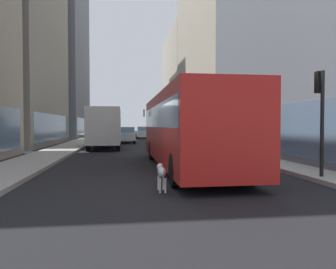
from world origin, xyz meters
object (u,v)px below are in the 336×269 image
Objects in this scene: car_grey_wagon at (112,134)px; car_blue_hatchback at (151,132)px; pedestrian_with_handbag at (252,139)px; pedestrian_in_coat at (229,138)px; dalmatian_dog at (161,172)px; car_white_van at (126,135)px; traffic_light_near at (321,106)px; box_truck at (105,127)px; car_silver_sedan at (144,133)px; transit_bus at (186,126)px.

car_grey_wagon is 0.90× the size of car_blue_hatchback.
pedestrian_with_handbag is 2.17m from pedestrian_in_coat.
pedestrian_in_coat is (-0.66, 2.07, -0.00)m from pedestrian_with_handbag.
dalmatian_dog is (2.40, -29.70, -0.31)m from car_grey_wagon.
dalmatian_dog is at bearing -117.12° from pedestrian_in_coat.
pedestrian_with_handbag is (7.16, -15.07, 0.19)m from car_white_van.
traffic_light_near reaches higher than car_blue_hatchback.
box_truck is (-5.60, -23.88, 0.84)m from car_blue_hatchback.
pedestrian_with_handbag is at bearing -64.58° from car_white_van.
car_white_van and car_grey_wagon have the same top height.
pedestrian_with_handbag reaches higher than car_blue_hatchback.
car_silver_sedan is 33.59m from dalmatian_dog.
car_blue_hatchback is at bearing 94.90° from pedestrian_in_coat.
box_truck is at bearing -103.20° from car_blue_hatchback.
car_white_van is 16.68m from pedestrian_with_handbag.
car_white_van is (-2.40, -9.41, 0.00)m from car_silver_sedan.
traffic_light_near reaches higher than pedestrian_with_handbag.
dalmatian_dog is (-1.60, -33.55, -0.31)m from car_silver_sedan.
transit_bus is 11.98× the size of dalmatian_dog.
car_white_van is 0.61× the size of box_truck.
traffic_light_near is at bearing -97.43° from pedestrian_with_handbag.
transit_bus is 6.55m from pedestrian_with_handbag.
car_silver_sedan and car_blue_hatchback have the same top height.
pedestrian_with_handbag is (8.76, -20.63, 0.19)m from car_grey_wagon.
car_grey_wagon is at bearing 99.07° from transit_bus.
car_grey_wagon is at bearing -136.09° from car_silver_sedan.
car_silver_sedan is 2.42× the size of pedestrian_in_coat.
box_truck is at bearing 139.94° from pedestrian_with_handbag.
dalmatian_dog is at bearing -170.01° from traffic_light_near.
car_silver_sedan is 0.91× the size of car_blue_hatchback.
car_white_van reaches higher than dalmatian_dog.
box_truck is 9.70m from pedestrian_in_coat.
car_blue_hatchback is at bearing 87.43° from transit_bus.
car_silver_sedan is 0.55× the size of box_truck.
transit_bus reaches higher than car_blue_hatchback.
car_white_van is (-2.40, 19.50, -0.95)m from transit_bus.
car_blue_hatchback is 2.65× the size of pedestrian_in_coat.
pedestrian_with_handbag reaches higher than car_grey_wagon.
car_blue_hatchback is (1.60, 35.68, -0.95)m from transit_bus.
pedestrian_in_coat is (8.10, -18.56, 0.19)m from car_grey_wagon.
traffic_light_near is at bearing -92.27° from pedestrian_in_coat.
traffic_light_near is at bearing -83.53° from car_silver_sedan.
box_truck reaches higher than car_white_van.
pedestrian_in_coat reaches higher than dalmatian_dog.
traffic_light_near is (-0.40, -10.21, 1.43)m from pedestrian_in_coat.
box_truck is 7.79× the size of dalmatian_dog.
dalmatian_dog is 12.53m from pedestrian_in_coat.
pedestrian_with_handbag is at bearing 42.94° from transit_bus.
box_truck is at bearing -103.16° from car_silver_sedan.
box_truck is 2.21× the size of traffic_light_near.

